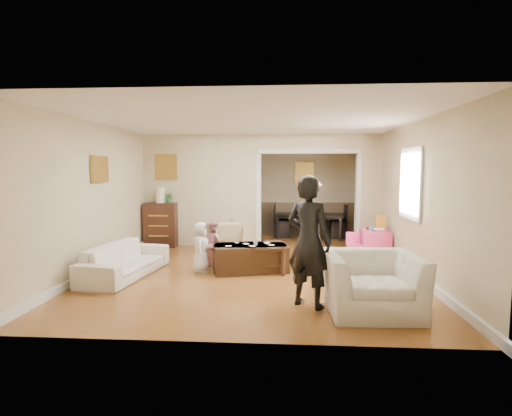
# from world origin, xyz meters

# --- Properties ---
(floor) EXTENTS (7.00, 7.00, 0.00)m
(floor) POSITION_xyz_m (0.00, 0.00, 0.00)
(floor) COLOR #9F5F29
(floor) RESTS_ON ground
(partition_left) EXTENTS (2.75, 0.18, 2.60)m
(partition_left) POSITION_xyz_m (-1.38, 1.80, 1.30)
(partition_left) COLOR beige
(partition_left) RESTS_ON ground
(partition_right) EXTENTS (0.55, 0.18, 2.60)m
(partition_right) POSITION_xyz_m (2.48, 1.80, 1.30)
(partition_right) COLOR beige
(partition_right) RESTS_ON ground
(partition_header) EXTENTS (2.22, 0.18, 0.35)m
(partition_header) POSITION_xyz_m (1.10, 1.80, 2.42)
(partition_header) COLOR beige
(partition_header) RESTS_ON partition_right
(window_pane) EXTENTS (0.03, 0.95, 1.10)m
(window_pane) POSITION_xyz_m (2.73, -0.40, 1.55)
(window_pane) COLOR white
(window_pane) RESTS_ON ground
(framed_art_partition) EXTENTS (0.45, 0.03, 0.55)m
(framed_art_partition) POSITION_xyz_m (-2.20, 1.70, 1.85)
(framed_art_partition) COLOR brown
(framed_art_partition) RESTS_ON partition_left
(framed_art_sofa_wall) EXTENTS (0.03, 0.55, 0.40)m
(framed_art_sofa_wall) POSITION_xyz_m (-2.71, -0.60, 1.80)
(framed_art_sofa_wall) COLOR brown
(framed_art_alcove) EXTENTS (0.45, 0.03, 0.55)m
(framed_art_alcove) POSITION_xyz_m (1.10, 3.44, 1.70)
(framed_art_alcove) COLOR brown
(sofa) EXTENTS (0.99, 1.97, 0.55)m
(sofa) POSITION_xyz_m (-2.12, -1.05, 0.28)
(sofa) COLOR silver
(sofa) RESTS_ON ground
(armchair_back) EXTENTS (1.02, 1.02, 0.69)m
(armchair_back) POSITION_xyz_m (-0.79, 1.06, 0.34)
(armchair_back) COLOR tan
(armchair_back) RESTS_ON ground
(armchair_front) EXTENTS (1.20, 1.06, 0.75)m
(armchair_front) POSITION_xyz_m (1.64, -2.51, 0.37)
(armchair_front) COLOR silver
(armchair_front) RESTS_ON ground
(dresser) EXTENTS (0.75, 0.42, 1.02)m
(dresser) POSITION_xyz_m (-2.32, 1.60, 0.51)
(dresser) COLOR #361C10
(dresser) RESTS_ON ground
(table_lamp) EXTENTS (0.22, 0.22, 0.36)m
(table_lamp) POSITION_xyz_m (-2.32, 1.60, 1.20)
(table_lamp) COLOR #FCF4CD
(table_lamp) RESTS_ON dresser
(potted_plant) EXTENTS (0.25, 0.21, 0.28)m
(potted_plant) POSITION_xyz_m (-2.12, 1.60, 1.16)
(potted_plant) COLOR #336D30
(potted_plant) RESTS_ON dresser
(coffee_table) EXTENTS (1.39, 0.94, 0.48)m
(coffee_table) POSITION_xyz_m (-0.05, -0.58, 0.24)
(coffee_table) COLOR #3D2313
(coffee_table) RESTS_ON ground
(coffee_cup) EXTENTS (0.12, 0.12, 0.09)m
(coffee_cup) POSITION_xyz_m (0.05, -0.63, 0.52)
(coffee_cup) COLOR beige
(coffee_cup) RESTS_ON coffee_table
(play_table) EXTENTS (0.58, 0.58, 0.54)m
(play_table) POSITION_xyz_m (2.43, 0.81, 0.27)
(play_table) COLOR #D63875
(play_table) RESTS_ON ground
(cereal_box) EXTENTS (0.20, 0.08, 0.30)m
(cereal_box) POSITION_xyz_m (2.55, 0.91, 0.69)
(cereal_box) COLOR gold
(cereal_box) RESTS_ON play_table
(cyan_cup) EXTENTS (0.08, 0.08, 0.08)m
(cyan_cup) POSITION_xyz_m (2.33, 0.76, 0.58)
(cyan_cup) COLOR #26AAC0
(cyan_cup) RESTS_ON play_table
(toy_block) EXTENTS (0.09, 0.08, 0.05)m
(toy_block) POSITION_xyz_m (2.31, 0.93, 0.57)
(toy_block) COLOR red
(toy_block) RESTS_ON play_table
(play_bowl) EXTENTS (0.22, 0.22, 0.05)m
(play_bowl) POSITION_xyz_m (2.48, 0.69, 0.57)
(play_bowl) COLOR white
(play_bowl) RESTS_ON play_table
(dining_table) EXTENTS (1.91, 1.25, 0.63)m
(dining_table) POSITION_xyz_m (1.24, 3.05, 0.31)
(dining_table) COLOR black
(dining_table) RESTS_ON ground
(adult_person) EXTENTS (0.75, 0.69, 1.72)m
(adult_person) POSITION_xyz_m (0.85, -2.33, 0.86)
(adult_person) COLOR black
(adult_person) RESTS_ON ground
(child_kneel_a) EXTENTS (0.32, 0.46, 0.89)m
(child_kneel_a) POSITION_xyz_m (-0.90, -0.73, 0.44)
(child_kneel_a) COLOR silver
(child_kneel_a) RESTS_ON ground
(child_kneel_b) EXTENTS (0.51, 0.53, 0.86)m
(child_kneel_b) POSITION_xyz_m (-0.75, -0.28, 0.43)
(child_kneel_b) COLOR pink
(child_kneel_b) RESTS_ON ground
(child_toddler) EXTENTS (0.44, 0.51, 0.83)m
(child_toddler) POSITION_xyz_m (1.00, 0.17, 0.41)
(child_toddler) COLOR black
(child_toddler) RESTS_ON ground
(craft_papers) EXTENTS (0.85, 0.48, 0.00)m
(craft_papers) POSITION_xyz_m (-0.02, -0.56, 0.48)
(craft_papers) COLOR white
(craft_papers) RESTS_ON coffee_table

